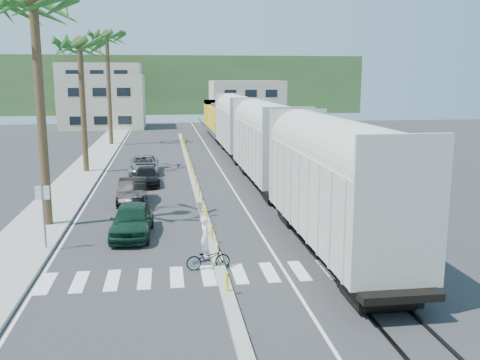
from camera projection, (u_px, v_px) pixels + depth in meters
name	position (u px, v px, depth m)	size (l,w,h in m)	color
ground	(216.00, 258.00, 22.52)	(140.00, 140.00, 0.00)	#28282B
sidewalk	(89.00, 166.00, 45.65)	(3.00, 90.00, 0.15)	gray
rails	(240.00, 158.00, 50.44)	(1.56, 100.00, 0.06)	black
median	(192.00, 173.00, 41.92)	(0.45, 60.00, 0.85)	gray
crosswalk	(221.00, 275.00, 20.58)	(14.00, 2.20, 0.01)	silver
lane_markings	(164.00, 165.00, 46.54)	(9.42, 90.00, 0.01)	silver
freight_train	(253.00, 136.00, 42.60)	(3.00, 60.94, 5.85)	#AEACA0
palm_trees	(83.00, 34.00, 41.46)	(3.50, 37.20, 13.75)	brown
street_sign	(43.00, 207.00, 23.10)	(0.60, 0.08, 3.00)	slate
buildings	(138.00, 97.00, 90.51)	(38.00, 27.00, 10.00)	#BBB395
hillside	(173.00, 85.00, 118.65)	(80.00, 20.00, 12.00)	#385628
car_lead	(132.00, 220.00, 25.52)	(2.08, 4.73, 1.58)	black
car_second	(133.00, 191.00, 32.14)	(1.65, 4.56, 1.49)	black
car_third	(147.00, 176.00, 37.77)	(1.97, 4.34, 1.23)	black
car_rear	(144.00, 165.00, 42.39)	(2.39, 5.05, 1.39)	#929596
cyclist	(207.00, 253.00, 21.06)	(0.88, 1.83, 2.14)	#9EA0A5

